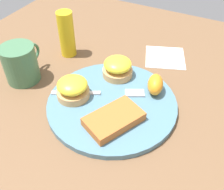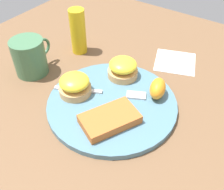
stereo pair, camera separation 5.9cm
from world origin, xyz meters
name	(u,v)px [view 2 (the right image)]	position (x,y,z in m)	size (l,w,h in m)	color
ground_plane	(112,106)	(0.00, 0.00, 0.00)	(1.10, 1.10, 0.00)	brown
plate	(112,104)	(0.00, 0.00, 0.01)	(0.30, 0.30, 0.01)	slate
sandwich_benedict_left	(123,68)	(0.09, 0.03, 0.04)	(0.08, 0.08, 0.05)	tan
sandwich_benedict_right	(75,85)	(-0.02, 0.09, 0.04)	(0.08, 0.08, 0.05)	tan
hashbrown_patty	(110,119)	(-0.06, -0.03, 0.02)	(0.12, 0.07, 0.02)	#B95F29
orange_wedge	(158,88)	(0.08, -0.08, 0.04)	(0.06, 0.04, 0.04)	orange
fork	(106,92)	(0.01, 0.03, 0.02)	(0.11, 0.20, 0.00)	silver
cup	(30,57)	(-0.01, 0.25, 0.05)	(0.12, 0.08, 0.10)	#42704C
napkin	(175,62)	(0.25, -0.05, 0.00)	(0.11, 0.11, 0.00)	white
condiment_bottle	(78,32)	(0.14, 0.21, 0.06)	(0.04, 0.04, 0.13)	gold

